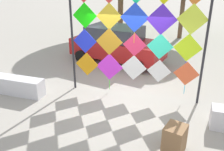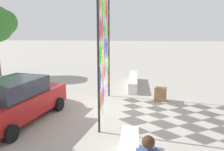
% 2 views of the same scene
% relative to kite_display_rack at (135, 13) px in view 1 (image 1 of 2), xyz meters
% --- Properties ---
extents(ground, '(120.00, 120.00, 0.00)m').
position_rel_kite_display_rack_xyz_m(ground, '(-0.17, -0.63, -2.57)').
color(ground, '#9E998E').
extents(kite_display_rack, '(4.02, 0.23, 4.52)m').
position_rel_kite_display_rack_xyz_m(kite_display_rack, '(0.00, 0.00, 0.00)').
color(kite_display_rack, '#232328').
rests_on(kite_display_rack, ground).
extents(parked_car, '(4.18, 2.46, 1.53)m').
position_rel_kite_display_rack_xyz_m(parked_car, '(-1.41, 2.92, -1.80)').
color(parked_car, maroon).
rests_on(parked_car, ground).
extents(cardboard_box_large, '(0.53, 0.58, 0.62)m').
position_rel_kite_display_rack_xyz_m(cardboard_box_large, '(1.50, -2.33, -2.26)').
color(cardboard_box_large, olive).
rests_on(cardboard_box_large, ground).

